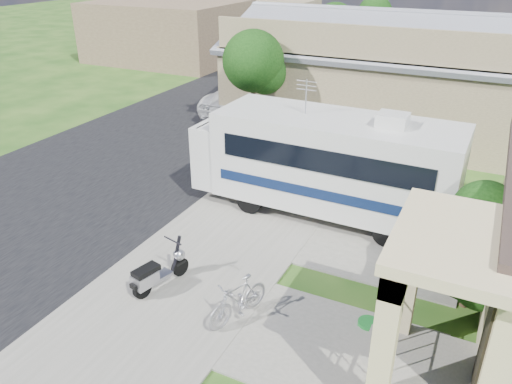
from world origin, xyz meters
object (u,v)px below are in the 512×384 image
at_px(bicycle, 238,302).
at_px(garden_hose, 368,326).
at_px(motorhome, 325,161).
at_px(pickup_truck, 251,96).
at_px(van, 295,67).
at_px(scooter, 157,273).
at_px(shrub, 481,246).

bearing_deg(bicycle, garden_hose, 38.71).
bearing_deg(garden_hose, motorhome, 119.75).
relative_size(pickup_truck, van, 1.08).
height_order(pickup_truck, van, pickup_truck).
xyz_separation_m(bicycle, pickup_truck, (-6.61, 13.75, 0.34)).
distance_m(scooter, pickup_truck, 14.34).
distance_m(scooter, bicycle, 2.20).
xyz_separation_m(scooter, bicycle, (2.20, -0.11, 0.01)).
height_order(motorhome, pickup_truck, motorhome).
xyz_separation_m(motorhome, bicycle, (0.02, -5.53, -1.21)).
height_order(van, garden_hose, van).
bearing_deg(garden_hose, bicycle, -160.66).
bearing_deg(pickup_truck, scooter, 108.72).
distance_m(pickup_truck, garden_hose, 15.82).
bearing_deg(bicycle, pickup_truck, 135.04).
height_order(motorhome, van, motorhome).
relative_size(motorhome, scooter, 4.75).
bearing_deg(van, scooter, -66.33).
relative_size(shrub, garden_hose, 6.93).
xyz_separation_m(scooter, garden_hose, (4.81, 0.81, -0.39)).
distance_m(pickup_truck, van, 7.42).
distance_m(van, garden_hose, 22.54).
xyz_separation_m(bicycle, garden_hose, (2.61, 0.92, -0.39)).
height_order(bicycle, garden_hose, bicycle).
distance_m(shrub, garden_hose, 2.97).
relative_size(shrub, bicycle, 1.88).
bearing_deg(motorhome, scooter, -110.96).
bearing_deg(scooter, bicycle, 10.87).
bearing_deg(motorhome, van, 115.98).
bearing_deg(van, shrub, -47.43).
xyz_separation_m(scooter, van, (-5.10, 21.03, 0.32)).
distance_m(bicycle, pickup_truck, 15.26).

